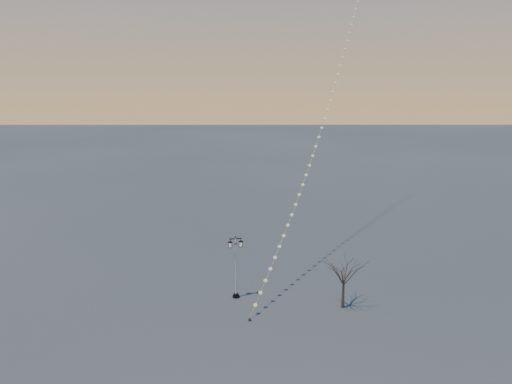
{
  "coord_description": "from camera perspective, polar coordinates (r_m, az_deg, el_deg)",
  "views": [
    {
      "loc": [
        -0.37,
        -29.21,
        14.74
      ],
      "look_at": [
        -0.27,
        5.15,
        7.13
      ],
      "focal_mm": 34.63,
      "sensor_mm": 36.0,
      "label": 1
    }
  ],
  "objects": [
    {
      "name": "bare_tree",
      "position": [
        33.55,
        10.13,
        -9.08
      ],
      "size": [
        2.19,
        2.19,
        3.63
      ],
      "rotation": [
        0.0,
        0.0,
        0.32
      ],
      "color": "#3B3129",
      "rests_on": "ground"
    },
    {
      "name": "street_lamp",
      "position": [
        34.57,
        -2.36,
        -8.3
      ],
      "size": [
        1.12,
        0.56,
        4.49
      ],
      "rotation": [
        0.0,
        0.0,
        0.22
      ],
      "color": "black",
      "rests_on": "ground"
    },
    {
      "name": "ground",
      "position": [
        32.72,
        0.52,
        -14.29
      ],
      "size": [
        300.0,
        300.0,
        0.0
      ],
      "primitive_type": "plane",
      "color": "#424343",
      "rests_on": "ground"
    },
    {
      "name": "kite_train",
      "position": [
        45.64,
        8.01,
        11.48
      ],
      "size": [
        13.97,
        33.42,
        28.32
      ],
      "rotation": [
        0.0,
        0.0,
        0.12
      ],
      "color": "#31211C",
      "rests_on": "ground"
    }
  ]
}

